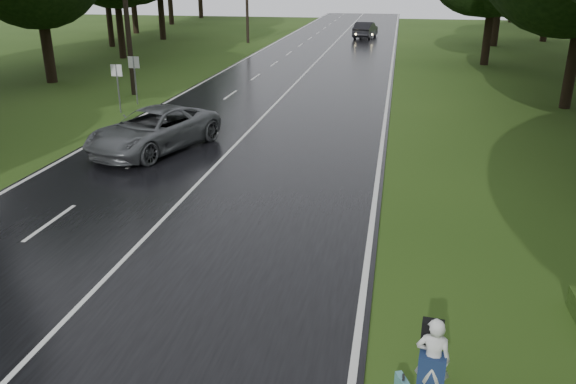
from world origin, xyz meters
name	(u,v)px	position (x,y,z in m)	size (l,w,h in m)	color
ground	(118,268)	(0.00, 0.00, 0.00)	(160.00, 160.00, 0.00)	#2E4A16
road	(282,97)	(0.00, 20.00, 0.02)	(12.00, 140.00, 0.04)	black
lane_center	(282,97)	(0.00, 20.00, 0.04)	(0.12, 140.00, 0.01)	silver
grey_car	(154,130)	(-2.92, 9.13, 0.84)	(2.67, 5.78, 1.61)	#515456
far_car	(365,30)	(2.65, 51.56, 0.87)	(1.75, 5.02, 1.65)	black
hitchhiker	(432,362)	(7.07, -3.18, 0.71)	(0.60, 0.55, 1.53)	silver
utility_pole_mid	(134,94)	(-8.50, 19.27, 0.00)	(1.80, 0.28, 10.04)	black
utility_pole_far	(248,43)	(-8.50, 45.30, 0.00)	(1.80, 0.28, 10.08)	black
road_sign_a	(121,113)	(-7.20, 14.92, 0.00)	(0.57, 0.10, 2.37)	white
road_sign_b	(138,104)	(-7.20, 16.87, 0.00)	(0.60, 0.10, 2.49)	white
tree_left_d	(52,82)	(-15.30, 21.93, 0.00)	(8.34, 8.34, 13.03)	black
tree_left_e	(123,58)	(-15.79, 32.96, 0.00)	(9.80, 9.80, 15.32)	black
tree_left_f	(163,39)	(-17.91, 46.57, 0.00)	(10.37, 10.37, 16.20)	black
tree_right_d	(564,108)	(14.80, 20.13, 0.00)	(8.81, 8.81, 13.76)	black
tree_right_e	(484,65)	(12.63, 34.70, 0.00)	(8.48, 8.48, 13.25)	black
tree_right_f	(493,46)	(15.02, 47.18, 0.00)	(9.31, 9.31, 14.55)	black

